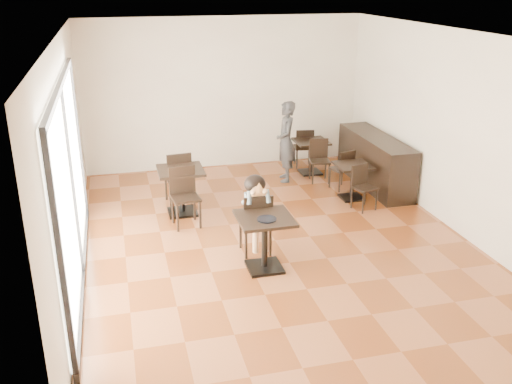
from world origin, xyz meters
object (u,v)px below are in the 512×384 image
object	(u,v)px
adult_patron	(286,142)
chair_mid_a	(341,169)
chair_left_b	(186,198)
chair_back_a	(303,147)
chair_mid_b	(365,188)
chair_left_a	(178,177)
cafe_table_left	(182,191)
child	(255,215)
cafe_table_back	(311,157)
child_table	(265,243)
cafe_table_mid	(352,182)
child_chair	(255,223)
chair_back_b	(320,161)

from	to	relation	value
adult_patron	chair_mid_a	xyz separation A→B (m)	(0.92, -0.75, -0.42)
adult_patron	chair_left_b	bearing A→B (deg)	-43.24
chair_back_a	chair_mid_b	bearing A→B (deg)	104.67
chair_left_a	chair_left_b	world-z (taller)	same
cafe_table_left	chair_mid_b	xyz separation A→B (m)	(3.21, -0.62, -0.01)
child	cafe_table_back	world-z (taller)	child
chair_mid_b	chair_left_a	distance (m)	3.41
child_table	cafe_table_back	world-z (taller)	child_table
cafe_table_left	chair_mid_a	bearing A→B (deg)	8.53
child	child_table	bearing A→B (deg)	-90.00
cafe_table_back	chair_mid_b	bearing A→B (deg)	-82.91
child_table	cafe_table_mid	bearing A→B (deg)	44.37
cafe_table_mid	chair_left_b	world-z (taller)	chair_left_b
chair_mid_b	chair_left_b	xyz separation A→B (m)	(-3.21, 0.07, 0.09)
cafe_table_back	chair_mid_a	xyz separation A→B (m)	(0.27, -1.05, 0.05)
child_table	adult_patron	bearing A→B (deg)	68.54
child_table	chair_mid_a	bearing A→B (deg)	50.55
chair_left_b	child	bearing A→B (deg)	-60.41
chair_mid_a	chair_left_a	distance (m)	3.21
child_chair	cafe_table_back	bearing A→B (deg)	-121.75
chair_left_a	chair_back_a	xyz separation A→B (m)	(2.94, 1.47, -0.07)
chair_left_b	adult_patron	bearing A→B (deg)	31.85
cafe_table_back	chair_back_b	world-z (taller)	chair_back_b
child_table	child_chair	xyz separation A→B (m)	(0.00, 0.55, 0.08)
chair_mid_b	cafe_table_back	bearing A→B (deg)	80.26
child_chair	chair_left_a	size ratio (longest dim) A/B	0.98
child_table	cafe_table_left	bearing A→B (deg)	110.76
chair_mid_a	chair_back_b	xyz separation A→B (m)	(-0.27, 0.50, 0.03)
chair_back_a	chair_left_b	bearing A→B (deg)	50.07
child	chair_back_a	size ratio (longest dim) A/B	1.42
child_chair	child	bearing A→B (deg)	-0.00
child_chair	cafe_table_mid	xyz separation A→B (m)	(2.32, 1.72, -0.15)
cafe_table_mid	chair_back_a	xyz separation A→B (m)	(-0.27, 2.09, 0.09)
child_table	cafe_table_mid	world-z (taller)	child_table
child_table	child	size ratio (longest dim) A/B	0.66
child	chair_left_b	world-z (taller)	child
cafe_table_left	chair_back_b	world-z (taller)	chair_back_b
chair_left_a	chair_back_a	size ratio (longest dim) A/B	1.15
child_table	child	bearing A→B (deg)	90.00
cafe_table_left	chair_mid_b	world-z (taller)	cafe_table_left
chair_mid_b	chair_left_b	distance (m)	3.21
child_table	chair_left_a	world-z (taller)	chair_left_a
chair_left_a	child	bearing A→B (deg)	104.74
child_table	chair_back_a	size ratio (longest dim) A/B	0.94
child_chair	cafe_table_back	distance (m)	3.90
chair_left_b	chair_mid_a	bearing A→B (deg)	11.82
adult_patron	cafe_table_mid	size ratio (longest dim) A/B	2.44
child_chair	chair_left_b	bearing A→B (deg)	-54.40
chair_mid_b	chair_back_a	bearing A→B (deg)	78.95
child	chair_left_a	xyz separation A→B (m)	(-0.89, 2.34, -0.12)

